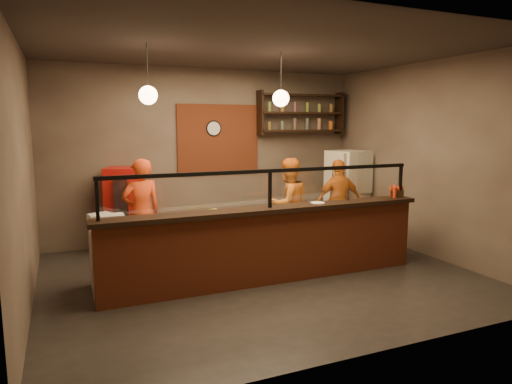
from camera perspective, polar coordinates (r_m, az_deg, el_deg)
name	(u,v)px	position (r m, az deg, el deg)	size (l,w,h in m)	color
floor	(261,276)	(6.74, 0.61, -10.40)	(6.00, 6.00, 0.00)	black
ceiling	(261,48)	(6.46, 0.66, 17.55)	(6.00, 6.00, 0.00)	#342D28
wall_back	(208,155)	(8.74, -6.00, 4.63)	(6.00, 6.00, 0.00)	#6B5D4F
wall_left	(22,175)	(5.88, -27.21, 1.85)	(5.00, 5.00, 0.00)	#6B5D4F
wall_right	(426,159)	(8.09, 20.52, 3.83)	(5.00, 5.00, 0.00)	#6B5D4F
wall_front	(372,189)	(4.25, 14.33, 0.32)	(6.00, 6.00, 0.00)	#6B5D4F
brick_patch	(218,139)	(8.76, -4.72, 6.62)	(1.60, 0.04, 1.30)	#953E20
service_counter	(270,247)	(6.33, 1.72, -6.92)	(4.60, 0.25, 1.00)	#953E20
counter_ledge	(270,210)	(6.21, 1.74, -2.21)	(4.70, 0.37, 0.06)	black
worktop_cabinet	(255,244)	(6.79, -0.07, -6.50)	(4.60, 0.75, 0.85)	gray
worktop	(255,214)	(6.69, -0.07, -2.78)	(4.60, 0.75, 0.05)	silver
sneeze_guard	(270,185)	(6.16, 1.75, 0.90)	(4.50, 0.05, 0.52)	white
wall_shelving	(301,113)	(9.30, 5.67, 9.80)	(1.84, 0.28, 0.85)	black
wall_clock	(213,128)	(8.72, -5.34, 7.92)	(0.30, 0.30, 0.04)	black
pendant_left	(148,95)	(6.14, -13.33, 11.71)	(0.24, 0.24, 0.77)	black
pendant_right	(281,98)	(6.74, 3.13, 11.62)	(0.24, 0.24, 0.77)	black
cook_left	(142,213)	(7.25, -14.11, -2.50)	(0.61, 0.40, 1.66)	red
cook_mid	(288,204)	(7.93, 4.03, -1.55)	(0.78, 0.61, 1.61)	orange
cook_right	(339,202)	(8.47, 10.30, -1.20)	(0.91, 0.38, 1.55)	orange
fridge	(348,193)	(9.20, 11.38, -0.10)	(0.69, 0.65, 1.67)	beige
red_cooler	(126,209)	(8.18, -15.98, -2.10)	(0.62, 0.57, 1.45)	#B3100B
pizza_dough	(222,214)	(6.58, -4.31, -2.72)	(0.46, 0.46, 0.01)	beige
prep_tub_a	(101,219)	(6.25, -18.84, -3.19)	(0.27, 0.22, 0.14)	silver
prep_tub_b	(101,219)	(6.21, -18.82, -3.25)	(0.27, 0.22, 0.14)	silver
prep_tub_c	(112,220)	(6.09, -17.55, -3.38)	(0.29, 0.23, 0.15)	white
rolling_pin	(205,212)	(6.56, -6.42, -2.54)	(0.07, 0.07, 0.40)	#F8F729
condiment_caddy	(396,193)	(7.43, 17.11, -0.15)	(0.20, 0.15, 0.11)	black
pepper_mill	(348,194)	(6.91, 11.39, -0.28)	(0.04, 0.04, 0.18)	black
small_plate	(318,203)	(6.58, 7.72, -1.36)	(0.19, 0.19, 0.01)	silver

